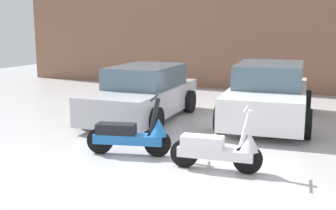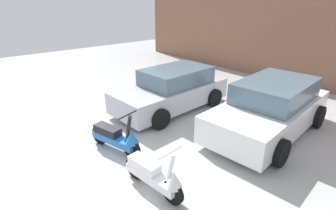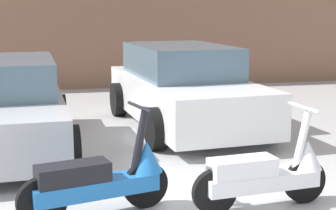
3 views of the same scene
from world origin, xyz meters
name	(u,v)px [view 3 (image 3 of 3)]	position (x,y,z in m)	size (l,w,h in m)	color
wall_back	(105,9)	(0.00, 8.88, 1.96)	(19.60, 0.12, 3.92)	#845B47
scooter_front_left	(102,178)	(-0.83, 0.76, 0.37)	(1.49, 0.67, 1.06)	black
scooter_front_right	(267,173)	(0.80, 0.61, 0.36)	(1.47, 0.53, 1.03)	black
car_rear_left	(5,107)	(-1.96, 3.44, 0.62)	(1.98, 3.86, 1.29)	#B7B7BC
car_rear_center	(183,88)	(0.87, 4.35, 0.65)	(2.24, 4.17, 1.37)	white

